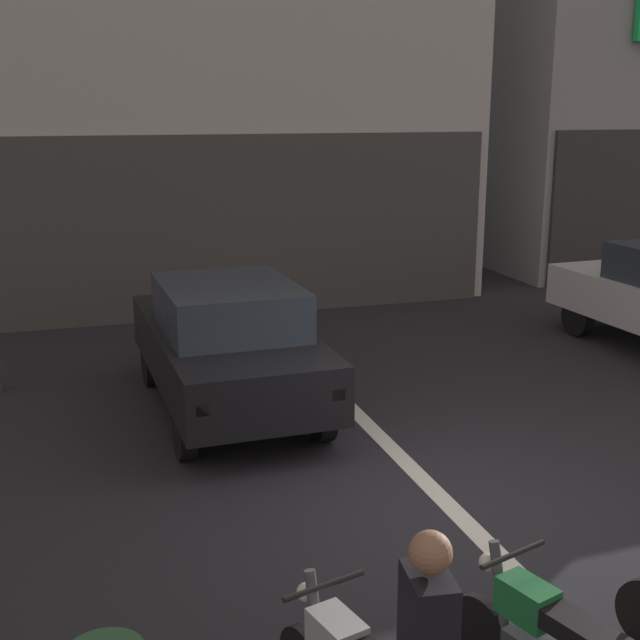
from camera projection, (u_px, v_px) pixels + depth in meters
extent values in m
plane|color=#232328|center=(452.00, 509.00, 7.84)|extent=(120.00, 120.00, 0.00)
cube|color=silver|center=(285.00, 342.00, 13.38)|extent=(0.20, 18.00, 0.01)
cube|color=#454543|center=(228.00, 227.00, 14.67)|extent=(9.76, 0.10, 3.20)
cube|color=#9E9EA3|center=(608.00, 33.00, 20.82)|extent=(8.08, 7.91, 10.84)
cylinder|color=black|center=(150.00, 362.00, 11.28)|extent=(0.20, 0.64, 0.64)
cylinder|color=black|center=(261.00, 351.00, 11.76)|extent=(0.20, 0.64, 0.64)
cylinder|color=black|center=(184.00, 430.00, 8.90)|extent=(0.20, 0.64, 0.64)
cylinder|color=black|center=(321.00, 413.00, 9.38)|extent=(0.20, 0.64, 0.64)
cube|color=black|center=(227.00, 352.00, 10.22)|extent=(1.86, 4.14, 0.66)
cube|color=#2D3842|center=(229.00, 306.00, 9.93)|extent=(1.60, 2.01, 0.56)
cube|color=red|center=(203.00, 410.00, 8.14)|extent=(0.14, 0.06, 0.12)
cube|color=red|center=(338.00, 394.00, 8.58)|extent=(0.14, 0.06, 0.12)
cylinder|color=black|center=(578.00, 317.00, 13.66)|extent=(0.21, 0.65, 0.64)
cube|color=#B2B5BA|center=(337.00, 636.00, 4.83)|extent=(0.30, 0.40, 0.24)
cylinder|color=#4C4C51|center=(317.00, 627.00, 5.03)|extent=(0.13, 0.25, 0.70)
cylinder|color=black|center=(324.00, 586.00, 4.88)|extent=(0.54, 0.17, 0.04)
sphere|color=silver|center=(306.00, 592.00, 5.09)|extent=(0.12, 0.12, 0.12)
cylinder|color=black|center=(481.00, 633.00, 5.58)|extent=(0.22, 0.52, 0.52)
cube|color=black|center=(582.00, 632.00, 4.84)|extent=(0.39, 0.64, 0.12)
cube|color=#1E7238|center=(527.00, 601.00, 5.18)|extent=(0.32, 0.41, 0.24)
cylinder|color=#4C4C51|center=(501.00, 594.00, 5.37)|extent=(0.14, 0.25, 0.70)
cylinder|color=black|center=(513.00, 555.00, 5.22)|extent=(0.54, 0.19, 0.04)
sphere|color=silver|center=(488.00, 562.00, 5.43)|extent=(0.12, 0.12, 0.12)
cube|color=black|center=(428.00, 626.00, 4.18)|extent=(0.27, 0.39, 0.58)
sphere|color=#9E7051|center=(430.00, 553.00, 4.08)|extent=(0.22, 0.22, 0.22)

